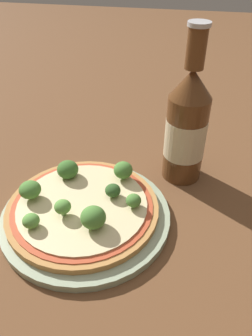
# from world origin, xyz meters

# --- Properties ---
(ground_plane) EXTENTS (3.00, 3.00, 0.00)m
(ground_plane) POSITION_xyz_m (0.00, 0.00, 0.00)
(ground_plane) COLOR brown
(plate) EXTENTS (0.25, 0.25, 0.01)m
(plate) POSITION_xyz_m (-0.02, -0.03, 0.01)
(plate) COLOR #93A384
(plate) RESTS_ON ground_plane
(pizza) EXTENTS (0.23, 0.23, 0.01)m
(pizza) POSITION_xyz_m (-0.02, -0.03, 0.02)
(pizza) COLOR #B77F42
(pizza) RESTS_ON plate
(broccoli_floret_0) EXTENTS (0.02, 0.02, 0.02)m
(broccoli_floret_0) POSITION_xyz_m (0.05, -0.02, 0.04)
(broccoli_floret_0) COLOR #6B8E51
(broccoli_floret_0) RESTS_ON pizza
(broccoli_floret_1) EXTENTS (0.03, 0.03, 0.03)m
(broccoli_floret_1) POSITION_xyz_m (-0.06, 0.03, 0.04)
(broccoli_floret_1) COLOR #6B8E51
(broccoli_floret_1) RESTS_ON pizza
(broccoli_floret_2) EXTENTS (0.03, 0.03, 0.03)m
(broccoli_floret_2) POSITION_xyz_m (-0.10, -0.03, 0.04)
(broccoli_floret_2) COLOR #6B8E51
(broccoli_floret_2) RESTS_ON pizza
(broccoli_floret_3) EXTENTS (0.02, 0.02, 0.02)m
(broccoli_floret_3) POSITION_xyz_m (0.02, -0.00, 0.04)
(broccoli_floret_3) COLOR #6B8E51
(broccoli_floret_3) RESTS_ON pizza
(broccoli_floret_4) EXTENTS (0.03, 0.03, 0.03)m
(broccoli_floret_4) POSITION_xyz_m (0.03, 0.05, 0.04)
(broccoli_floret_4) COLOR #6B8E51
(broccoli_floret_4) RESTS_ON pizza
(broccoli_floret_5) EXTENTS (0.02, 0.02, 0.02)m
(broccoli_floret_5) POSITION_xyz_m (-0.08, -0.08, 0.04)
(broccoli_floret_5) COLOR #6B8E51
(broccoli_floret_5) RESTS_ON pizza
(broccoli_floret_6) EXTENTS (0.02, 0.02, 0.03)m
(broccoli_floret_6) POSITION_xyz_m (-0.04, -0.05, 0.04)
(broccoli_floret_6) COLOR #6B8E51
(broccoli_floret_6) RESTS_ON pizza
(broccoli_floret_7) EXTENTS (0.03, 0.03, 0.03)m
(broccoli_floret_7) POSITION_xyz_m (0.01, -0.07, 0.04)
(broccoli_floret_7) COLOR #6B8E51
(broccoli_floret_7) RESTS_ON pizza
(beer_bottle) EXTENTS (0.07, 0.07, 0.26)m
(beer_bottle) POSITION_xyz_m (0.12, 0.11, 0.10)
(beer_bottle) COLOR #563319
(beer_bottle) RESTS_ON ground_plane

